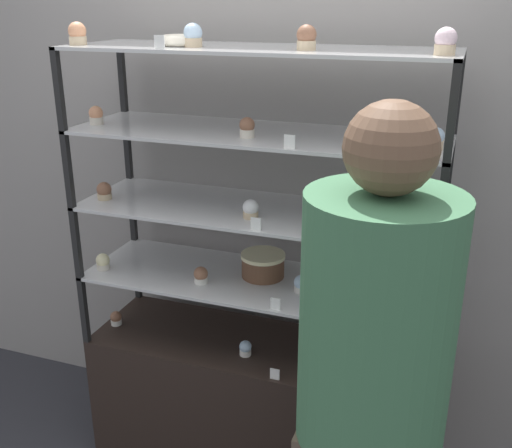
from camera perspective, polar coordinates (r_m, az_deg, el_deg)
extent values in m
cube|color=gray|center=(2.52, 2.82, 6.90)|extent=(8.00, 0.05, 2.60)
cube|color=black|center=(2.64, 0.00, -16.76)|extent=(1.35, 0.44, 0.58)
cube|color=black|center=(2.83, -11.27, -4.18)|extent=(0.02, 0.02, 0.29)
cube|color=black|center=(2.48, 16.40, -8.42)|extent=(0.02, 0.02, 0.29)
cube|color=black|center=(2.52, -16.08, -7.84)|extent=(0.02, 0.02, 0.29)
cube|color=black|center=(2.12, 15.54, -13.66)|extent=(0.02, 0.02, 0.29)
cube|color=silver|center=(2.34, 0.00, -5.48)|extent=(1.35, 0.44, 0.01)
cube|color=black|center=(2.72, -11.69, 1.38)|extent=(0.02, 0.02, 0.29)
cube|color=black|center=(2.36, 17.11, -2.21)|extent=(0.02, 0.02, 0.29)
cube|color=black|center=(2.40, -16.76, -1.72)|extent=(0.02, 0.02, 0.29)
cube|color=black|center=(1.98, 16.34, -6.65)|extent=(0.02, 0.02, 0.29)
cube|color=silver|center=(2.23, 0.00, 1.26)|extent=(1.35, 0.44, 0.01)
cube|color=black|center=(2.65, -12.15, 7.33)|extent=(0.02, 0.02, 0.29)
cube|color=black|center=(2.26, 17.87, 4.59)|extent=(0.02, 0.02, 0.29)
cube|color=black|center=(2.31, -17.49, 4.96)|extent=(0.02, 0.02, 0.29)
cube|color=black|center=(1.87, 17.22, 1.33)|extent=(0.02, 0.02, 0.29)
cube|color=silver|center=(2.15, 0.00, 8.59)|extent=(1.35, 0.44, 0.01)
cube|color=black|center=(2.60, -12.63, 13.58)|extent=(0.02, 0.02, 0.29)
cube|color=black|center=(2.21, 18.70, 11.85)|extent=(0.02, 0.02, 0.29)
cube|color=black|center=(2.26, -18.28, 12.07)|extent=(0.02, 0.02, 0.29)
cube|color=black|center=(1.80, 18.21, 10.11)|extent=(0.02, 0.02, 0.29)
cube|color=silver|center=(2.11, 0.00, 16.34)|extent=(1.35, 0.44, 0.01)
cylinder|color=brown|center=(2.35, 0.67, -4.08)|extent=(0.17, 0.17, 0.08)
cylinder|color=#F4EAB2|center=(2.33, 0.68, -3.02)|extent=(0.17, 0.17, 0.01)
cube|color=brown|center=(2.09, 8.77, 0.75)|extent=(0.19, 0.13, 0.06)
cube|color=silver|center=(2.07, 8.82, 1.71)|extent=(0.20, 0.13, 0.01)
cylinder|color=white|center=(2.68, -13.16, -9.06)|extent=(0.05, 0.05, 0.02)
sphere|color=#8C5B42|center=(2.67, -13.20, -8.59)|extent=(0.05, 0.05, 0.05)
cylinder|color=white|center=(2.41, -1.01, -12.10)|extent=(0.05, 0.05, 0.02)
sphere|color=silver|center=(2.39, -1.02, -11.59)|extent=(0.05, 0.05, 0.05)
cylinder|color=beige|center=(2.30, 14.25, -14.56)|extent=(0.05, 0.05, 0.02)
sphere|color=silver|center=(2.29, 14.31, -14.04)|extent=(0.05, 0.05, 0.05)
cube|color=white|center=(2.27, 1.80, -14.10)|extent=(0.04, 0.00, 0.04)
cylinder|color=beige|center=(2.50, -14.34, -3.91)|extent=(0.05, 0.05, 0.02)
sphere|color=#F4EAB2|center=(2.49, -14.39, -3.35)|extent=(0.06, 0.06, 0.06)
cylinder|color=white|center=(2.32, -5.26, -5.32)|extent=(0.05, 0.05, 0.02)
sphere|color=#8C5B42|center=(2.31, -5.29, -4.73)|extent=(0.06, 0.06, 0.06)
cylinder|color=white|center=(2.25, 4.31, -6.17)|extent=(0.05, 0.05, 0.02)
sphere|color=silver|center=(2.24, 4.33, -5.56)|extent=(0.06, 0.06, 0.06)
cylinder|color=beige|center=(2.14, 14.80, -8.27)|extent=(0.05, 0.05, 0.02)
sphere|color=white|center=(2.13, 14.86, -7.64)|extent=(0.06, 0.06, 0.06)
cube|color=white|center=(2.12, 1.86, -7.61)|extent=(0.04, 0.00, 0.04)
cylinder|color=#CCB28C|center=(2.41, -14.22, 2.60)|extent=(0.06, 0.06, 0.02)
sphere|color=#8C5B42|center=(2.41, -14.28, 3.22)|extent=(0.06, 0.06, 0.06)
cylinder|color=#CCB28C|center=(2.14, -0.51, 0.90)|extent=(0.06, 0.06, 0.02)
sphere|color=white|center=(2.13, -0.51, 1.60)|extent=(0.06, 0.06, 0.06)
cylinder|color=white|center=(2.03, 15.59, -0.98)|extent=(0.06, 0.06, 0.02)
sphere|color=silver|center=(2.02, 15.66, -0.25)|extent=(0.06, 0.06, 0.06)
cube|color=white|center=(2.02, -0.02, 0.01)|extent=(0.04, 0.00, 0.04)
cylinder|color=beige|center=(2.36, -14.95, 9.49)|extent=(0.05, 0.05, 0.03)
sphere|color=#E5996B|center=(2.36, -15.01, 10.17)|extent=(0.05, 0.05, 0.05)
cylinder|color=beige|center=(2.06, -0.90, 8.64)|extent=(0.05, 0.05, 0.03)
sphere|color=#8C5B42|center=(2.06, -0.91, 9.42)|extent=(0.05, 0.05, 0.05)
cylinder|color=#CCB28C|center=(1.97, 16.69, 7.23)|extent=(0.05, 0.05, 0.03)
sphere|color=silver|center=(1.97, 16.77, 8.04)|extent=(0.05, 0.05, 0.05)
cube|color=white|center=(1.90, 3.21, 7.83)|extent=(0.04, 0.00, 0.04)
cylinder|color=#CCB28C|center=(2.29, -16.59, 16.40)|extent=(0.06, 0.06, 0.03)
sphere|color=#E5996B|center=(2.29, -16.67, 17.20)|extent=(0.06, 0.06, 0.06)
cylinder|color=#CCB28C|center=(2.12, -6.00, 16.82)|extent=(0.06, 0.06, 0.03)
sphere|color=silver|center=(2.12, -6.03, 17.69)|extent=(0.06, 0.06, 0.06)
cylinder|color=#CCB28C|center=(1.97, 4.81, 16.59)|extent=(0.06, 0.06, 0.03)
sphere|color=#8C5B42|center=(1.97, 4.84, 17.52)|extent=(0.06, 0.06, 0.06)
cylinder|color=#CCB28C|center=(1.87, 17.53, 15.54)|extent=(0.06, 0.06, 0.03)
sphere|color=silver|center=(1.87, 17.64, 16.51)|extent=(0.06, 0.06, 0.06)
cube|color=white|center=(2.03, -9.19, 16.72)|extent=(0.04, 0.00, 0.04)
torus|color=#EFE5CC|center=(2.17, -7.20, 16.97)|extent=(0.14, 0.14, 0.04)
cylinder|color=#3F724C|center=(1.57, 11.42, -9.23)|extent=(0.39, 0.39, 0.68)
sphere|color=brown|center=(1.40, 12.72, 7.05)|extent=(0.22, 0.22, 0.22)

